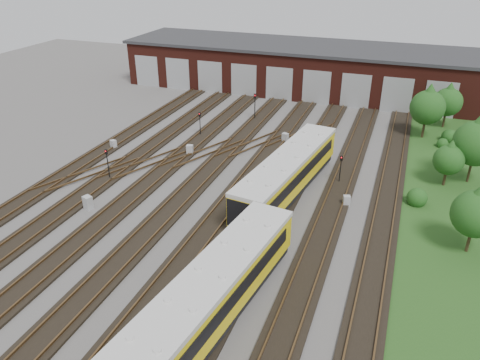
% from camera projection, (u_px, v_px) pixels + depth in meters
% --- Properties ---
extents(ground, '(120.00, 120.00, 0.00)m').
position_uv_depth(ground, '(176.00, 235.00, 34.03)').
color(ground, '#4D4A48').
rests_on(ground, ground).
extents(track_network, '(30.40, 70.00, 0.33)m').
position_uv_depth(track_network, '(177.00, 229.00, 34.52)').
color(track_network, black).
rests_on(track_network, ground).
extents(maintenance_shed, '(51.00, 12.50, 6.35)m').
position_uv_depth(maintenance_shed, '(305.00, 68.00, 65.97)').
color(maintenance_shed, '#491912').
rests_on(maintenance_shed, ground).
extents(grass_verge, '(8.00, 55.00, 0.05)m').
position_uv_depth(grass_verge, '(452.00, 215.00, 36.53)').
color(grass_verge, '#1C4717').
rests_on(grass_verge, ground).
extents(metro_train, '(4.98, 48.02, 3.26)m').
position_uv_depth(metro_train, '(211.00, 297.00, 25.18)').
color(metro_train, black).
rests_on(metro_train, ground).
extents(signal_mast_0, '(0.22, 0.20, 2.88)m').
position_uv_depth(signal_mast_0, '(107.00, 161.00, 41.25)').
color(signal_mast_0, black).
rests_on(signal_mast_0, ground).
extents(signal_mast_1, '(0.25, 0.23, 2.68)m').
position_uv_depth(signal_mast_1, '(200.00, 121.00, 50.72)').
color(signal_mast_1, black).
rests_on(signal_mast_1, ground).
extents(signal_mast_2, '(0.30, 0.28, 3.17)m').
position_uv_depth(signal_mast_2, '(255.00, 103.00, 55.22)').
color(signal_mast_2, black).
rests_on(signal_mast_2, ground).
extents(signal_mast_3, '(0.23, 0.21, 2.63)m').
position_uv_depth(signal_mast_3, '(341.00, 166.00, 40.64)').
color(signal_mast_3, black).
rests_on(signal_mast_3, ground).
extents(relay_cabinet_0, '(0.68, 0.63, 0.93)m').
position_uv_depth(relay_cabinet_0, '(114.00, 144.00, 48.05)').
color(relay_cabinet_0, '#AEB0B3').
rests_on(relay_cabinet_0, ground).
extents(relay_cabinet_1, '(0.73, 0.66, 1.04)m').
position_uv_depth(relay_cabinet_1, '(190.00, 150.00, 46.62)').
color(relay_cabinet_1, '#AEB0B3').
rests_on(relay_cabinet_1, ground).
extents(relay_cabinet_2, '(0.82, 0.75, 1.11)m').
position_uv_depth(relay_cabinet_2, '(88.00, 203.00, 37.16)').
color(relay_cabinet_2, '#AEB0B3').
rests_on(relay_cabinet_2, ground).
extents(relay_cabinet_3, '(0.73, 0.67, 1.00)m').
position_uv_depth(relay_cabinet_3, '(285.00, 138.00, 49.62)').
color(relay_cabinet_3, '#AEB0B3').
rests_on(relay_cabinet_3, ground).
extents(relay_cabinet_4, '(0.66, 0.60, 0.91)m').
position_uv_depth(relay_cabinet_4, '(346.00, 201.00, 37.62)').
color(relay_cabinet_4, '#AEB0B3').
rests_on(relay_cabinet_4, ground).
extents(tree_0, '(3.64, 3.64, 6.02)m').
position_uv_depth(tree_0, '(428.00, 103.00, 49.20)').
color(tree_0, '#362A18').
rests_on(tree_0, ground).
extents(tree_1, '(3.19, 3.19, 5.28)m').
position_uv_depth(tree_1, '(449.00, 99.00, 52.28)').
color(tree_1, '#362A18').
rests_on(tree_1, ground).
extents(tree_2, '(3.93, 3.93, 6.51)m').
position_uv_depth(tree_2, '(478.00, 138.00, 39.66)').
color(tree_2, '#362A18').
rests_on(tree_2, ground).
extents(tree_3, '(2.59, 2.59, 4.30)m').
position_uv_depth(tree_3, '(449.00, 157.00, 39.74)').
color(tree_3, '#362A18').
rests_on(tree_3, ground).
extents(tree_4, '(3.22, 3.22, 5.33)m').
position_uv_depth(tree_4, '(477.00, 209.00, 30.68)').
color(tree_4, '#362A18').
rests_on(tree_4, ground).
extents(bush_0, '(1.64, 1.64, 1.64)m').
position_uv_depth(bush_0, '(417.00, 195.00, 37.69)').
color(bush_0, '#144513').
rests_on(bush_0, ground).
extents(bush_1, '(1.56, 1.56, 1.56)m').
position_uv_depth(bush_1, '(449.00, 135.00, 49.63)').
color(bush_1, '#144513').
rests_on(bush_1, ground).
extents(bush_2, '(1.15, 1.15, 1.15)m').
position_uv_depth(bush_2, '(443.00, 142.00, 48.28)').
color(bush_2, '#144513').
rests_on(bush_2, ground).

